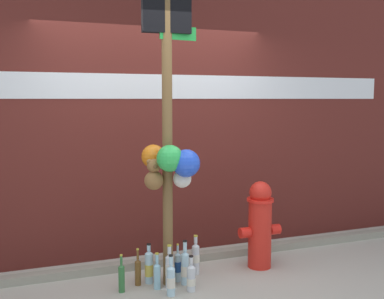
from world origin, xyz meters
TOP-DOWN VIEW (x-y plane):
  - ground_plane at (0.00, 0.00)m, footprint 14.00×14.00m
  - building_wall at (0.00, 1.33)m, footprint 10.00×0.21m
  - curb_strip at (0.00, 0.87)m, footprint 8.00×0.12m
  - memorial_post at (-0.12, 0.35)m, footprint 0.51×0.61m
  - fire_hydrant at (0.90, 0.47)m, footprint 0.45×0.27m
  - bottle_0 at (-0.57, 0.35)m, footprint 0.06×0.06m
  - bottle_1 at (-0.02, 0.41)m, footprint 0.06×0.06m
  - bottle_2 at (-0.14, 0.28)m, footprint 0.08×0.08m
  - bottle_3 at (-0.39, 0.45)m, footprint 0.06×0.06m
  - bottle_4 at (-0.28, 0.47)m, footprint 0.08×0.08m
  - bottle_5 at (0.02, 0.32)m, footprint 0.08×0.08m
  - bottle_6 at (0.03, 0.16)m, footprint 0.08×0.08m
  - bottle_7 at (0.21, 0.52)m, footprint 0.08×0.08m
  - bottle_8 at (-0.17, 0.13)m, footprint 0.08×0.08m
  - bottle_9 at (-0.10, 0.47)m, footprint 0.08×0.08m
  - bottle_10 at (-0.25, 0.31)m, footprint 0.06×0.06m
  - litter_1 at (-0.15, 0.27)m, footprint 0.14×0.14m

SIDE VIEW (x-z plane):
  - ground_plane at x=0.00m, z-range 0.00..0.00m
  - litter_1 at x=-0.15m, z-range 0.00..0.01m
  - curb_strip at x=0.00m, z-range 0.00..0.08m
  - bottle_6 at x=0.03m, z-range -0.04..0.29m
  - bottle_3 at x=-0.39m, z-range -0.04..0.31m
  - bottle_10 at x=-0.25m, z-range -0.03..0.31m
  - bottle_0 at x=-0.57m, z-range -0.04..0.31m
  - bottle_8 at x=-0.17m, z-range -0.04..0.33m
  - bottle_1 at x=-0.02m, z-range -0.04..0.33m
  - bottle_4 at x=-0.28m, z-range -0.04..0.35m
  - bottle_9 at x=-0.10m, z-range -0.05..0.37m
  - bottle_5 at x=0.02m, z-range -0.05..0.38m
  - bottle_7 at x=0.21m, z-range -0.03..0.36m
  - bottle_2 at x=-0.14m, z-range -0.03..0.38m
  - fire_hydrant at x=0.90m, z-range 0.00..0.90m
  - memorial_post at x=-0.12m, z-range 0.04..2.71m
  - building_wall at x=0.00m, z-range 0.00..3.30m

